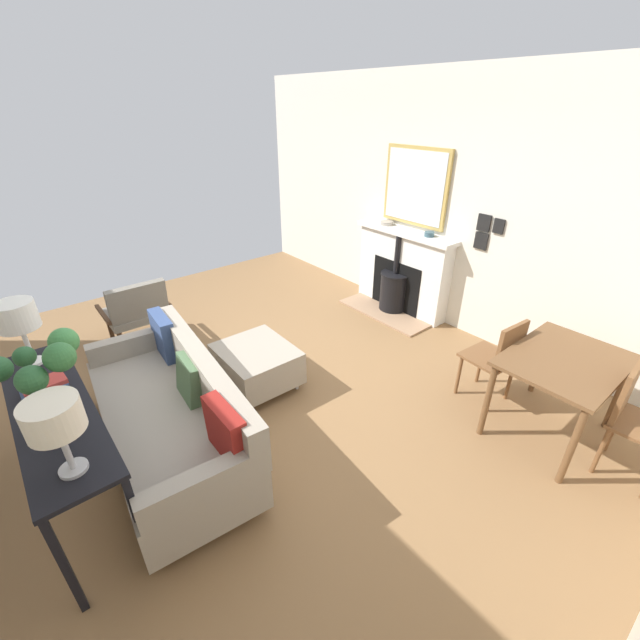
% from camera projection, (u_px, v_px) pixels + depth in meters
% --- Properties ---
extents(ground_plane, '(5.15, 6.31, 0.01)m').
position_uv_depth(ground_plane, '(257.00, 385.00, 4.04)').
color(ground_plane, olive).
extents(wall_left, '(0.12, 6.31, 2.82)m').
position_uv_depth(wall_left, '(434.00, 203.00, 4.81)').
color(wall_left, silver).
rests_on(wall_left, ground).
extents(fireplace, '(0.63, 1.41, 1.07)m').
position_uv_depth(fireplace, '(400.00, 276.00, 5.30)').
color(fireplace, '#9E7A5B').
rests_on(fireplace, ground).
extents(mirror_over_mantel, '(0.04, 0.91, 0.90)m').
position_uv_depth(mirror_over_mantel, '(415.00, 187.00, 4.84)').
color(mirror_over_mantel, tan).
extents(mantel_bowl_near, '(0.17, 0.17, 0.05)m').
position_uv_depth(mantel_bowl_near, '(387.00, 223.00, 5.24)').
color(mantel_bowl_near, '#9E9384').
rests_on(mantel_bowl_near, fireplace).
extents(mantel_bowl_far, '(0.12, 0.12, 0.06)m').
position_uv_depth(mantel_bowl_far, '(429.00, 234.00, 4.78)').
color(mantel_bowl_far, '#334C56').
rests_on(mantel_bowl_far, fireplace).
extents(sofa, '(1.00, 2.04, 0.82)m').
position_uv_depth(sofa, '(173.00, 413.00, 3.14)').
color(sofa, '#B2B2B7').
rests_on(sofa, ground).
extents(ottoman, '(0.66, 0.74, 0.42)m').
position_uv_depth(ottoman, '(257.00, 363.00, 3.91)').
color(ottoman, '#B2B2B7').
rests_on(ottoman, ground).
extents(armchair_accent, '(0.69, 0.60, 0.80)m').
position_uv_depth(armchair_accent, '(136.00, 310.00, 4.49)').
color(armchair_accent, '#4C3321').
rests_on(armchair_accent, ground).
extents(console_table, '(0.43, 1.70, 0.79)m').
position_uv_depth(console_table, '(56.00, 418.00, 2.58)').
color(console_table, black).
rests_on(console_table, ground).
extents(table_lamp_near_end, '(0.26, 0.26, 0.49)m').
position_uv_depth(table_lamp_near_end, '(17.00, 317.00, 2.79)').
color(table_lamp_near_end, white).
rests_on(table_lamp_near_end, console_table).
extents(table_lamp_far_end, '(0.26, 0.26, 0.44)m').
position_uv_depth(table_lamp_far_end, '(54.00, 419.00, 1.95)').
color(table_lamp_far_end, '#B2B2B7').
rests_on(table_lamp_far_end, console_table).
extents(potted_plant, '(0.47, 0.45, 0.59)m').
position_uv_depth(potted_plant, '(44.00, 374.00, 2.22)').
color(potted_plant, '#4C4C51').
rests_on(potted_plant, console_table).
extents(book_stack, '(0.27, 0.19, 0.08)m').
position_uv_depth(book_stack, '(44.00, 387.00, 2.65)').
color(book_stack, '#B23833').
rests_on(book_stack, console_table).
extents(dining_table, '(1.00, 0.75, 0.73)m').
position_uv_depth(dining_table, '(563.00, 370.00, 3.18)').
color(dining_table, brown).
rests_on(dining_table, ground).
extents(dining_chair_near_fireplace, '(0.43, 0.43, 0.85)m').
position_uv_depth(dining_chair_near_fireplace, '(498.00, 355.00, 3.58)').
color(dining_chair_near_fireplace, brown).
rests_on(dining_chair_near_fireplace, ground).
extents(dining_chair_by_back_wall, '(0.42, 0.42, 0.88)m').
position_uv_depth(dining_chair_by_back_wall, '(634.00, 414.00, 2.88)').
color(dining_chair_by_back_wall, brown).
rests_on(dining_chair_by_back_wall, ground).
extents(photo_gallery_row, '(0.02, 0.30, 0.38)m').
position_uv_depth(photo_gallery_row, '(486.00, 231.00, 4.33)').
color(photo_gallery_row, black).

